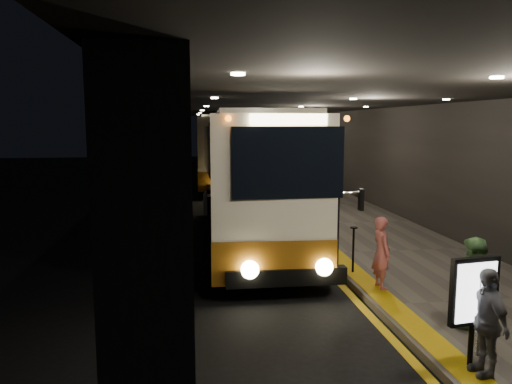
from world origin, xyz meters
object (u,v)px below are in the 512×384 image
coach_main (251,180)px  passenger_waiting_grey (486,322)px  passenger_boarding (381,253)px  info_sign (474,294)px  passenger_waiting_green (474,289)px  stanchion_post (353,250)px  bag_polka (484,342)px  coach_second (225,153)px

coach_main → passenger_waiting_grey: size_ratio=8.06×
passenger_boarding → info_sign: (-0.01, -3.62, 0.33)m
passenger_waiting_green → stanchion_post: (-0.79, 3.88, -0.31)m
passenger_boarding → bag_polka: bearing=-176.3°
coach_second → info_sign: 24.21m
coach_second → passenger_boarding: (2.03, -20.49, -1.01)m
passenger_boarding → passenger_waiting_green: bearing=-172.3°
info_sign → stanchion_post: size_ratio=1.50×
bag_polka → coach_second: bearing=95.9°
coach_main → bag_polka: coach_main is taller
stanchion_post → coach_second: bearing=95.3°
passenger_waiting_green → stanchion_post: 3.97m
coach_second → passenger_waiting_green: bearing=-80.1°
coach_second → coach_main: bearing=-87.0°
stanchion_post → passenger_waiting_green: bearing=-78.5°
coach_main → passenger_boarding: size_ratio=7.99×
passenger_boarding → passenger_waiting_green: 2.75m
info_sign → stanchion_post: (-0.22, 4.81, -0.57)m
passenger_boarding → stanchion_post: bearing=7.7°
coach_second → info_sign: coach_second is taller
coach_main → passenger_boarding: bearing=-67.6°
stanchion_post → bag_polka: bearing=-81.5°
coach_second → passenger_waiting_grey: bearing=-81.5°
passenger_waiting_green → bag_polka: bearing=-14.9°
coach_main → passenger_waiting_grey: 10.09m
passenger_waiting_grey → stanchion_post: size_ratio=1.42×
passenger_boarding → bag_polka: (0.43, -3.27, -0.61)m
passenger_waiting_green → passenger_boarding: bearing=-171.6°
coach_main → bag_polka: size_ratio=33.64×
coach_second → info_sign: (2.02, -24.11, -0.68)m
coach_main → coach_second: coach_second is taller
stanchion_post → passenger_waiting_grey: bearing=-86.8°
coach_main → coach_second: (0.14, 14.56, 0.06)m
info_sign → passenger_waiting_green: bearing=50.3°
coach_main → info_sign: bearing=-74.9°
passenger_boarding → info_sign: size_ratio=0.95×
passenger_boarding → bag_polka: size_ratio=4.21×
passenger_waiting_grey → stanchion_post: 5.06m
passenger_waiting_grey → bag_polka: size_ratio=4.17×
bag_polka → passenger_boarding: bearing=97.4°
coach_main → stanchion_post: 5.26m
coach_second → bag_polka: 23.94m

